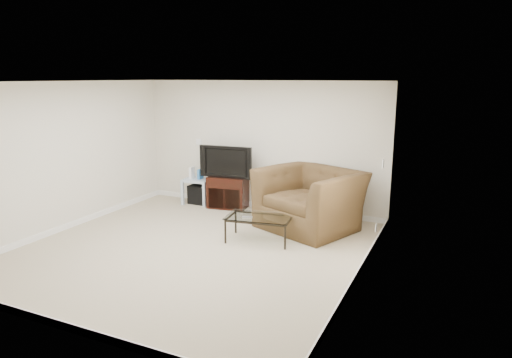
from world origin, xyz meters
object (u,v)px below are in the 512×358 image
at_px(television, 228,161).
at_px(recliner, 310,189).
at_px(side_table, 198,191).
at_px(subwoofer, 200,194).
at_px(tv_stand, 229,192).
at_px(coffee_table, 259,229).

height_order(television, recliner, recliner).
distance_m(television, side_table, 0.99).
xyz_separation_m(television, subwoofer, (-0.68, 0.06, -0.76)).
height_order(tv_stand, recliner, recliner).
distance_m(subwoofer, recliner, 2.68).
height_order(side_table, recliner, recliner).
xyz_separation_m(tv_stand, recliner, (1.88, -0.57, 0.37)).
relative_size(side_table, recliner, 0.34).
bearing_deg(tv_stand, coffee_table, -55.46).
bearing_deg(subwoofer, coffee_table, -37.15).
height_order(tv_stand, side_table, tv_stand).
height_order(television, subwoofer, television).
relative_size(tv_stand, coffee_table, 0.74).
bearing_deg(recliner, side_table, -170.22).
xyz_separation_m(tv_stand, coffee_table, (1.36, -1.52, -0.12)).
height_order(subwoofer, coffee_table, coffee_table).
xyz_separation_m(tv_stand, subwoofer, (-0.68, 0.02, -0.13)).
bearing_deg(subwoofer, side_table, -140.63).
xyz_separation_m(television, recliner, (1.88, -0.54, -0.26)).
height_order(tv_stand, coffee_table, tv_stand).
bearing_deg(recliner, coffee_table, -96.77).
distance_m(subwoofer, coffee_table, 2.56).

